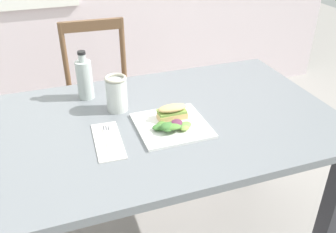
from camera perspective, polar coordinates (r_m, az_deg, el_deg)
name	(u,v)px	position (r m, az deg, el deg)	size (l,w,h in m)	color
dining_table	(159,146)	(1.44, -1.46, -4.65)	(1.36, 0.82, 0.74)	slate
chair_wooden_far	(101,98)	(2.20, -10.38, 2.91)	(0.42, 0.42, 0.87)	brown
plate_lunch	(172,125)	(1.33, 0.58, -1.38)	(0.25, 0.25, 0.01)	white
sandwich_half_front	(172,112)	(1.35, 0.66, 0.76)	(0.11, 0.06, 0.06)	#DBB270
salad_mixed_greens	(171,126)	(1.28, 0.50, -1.49)	(0.16, 0.10, 0.04)	#518438
napkin_folded	(108,141)	(1.27, -9.30, -3.74)	(0.09, 0.23, 0.00)	silver
fork_on_napkin	(108,137)	(1.28, -9.38, -3.18)	(0.04, 0.19, 0.00)	silver
bottle_cold_brew	(85,81)	(1.54, -12.78, 5.38)	(0.06, 0.06, 0.20)	black
mason_jar_iced_tea	(117,95)	(1.42, -7.97, 3.30)	(0.08, 0.08, 0.14)	#995623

